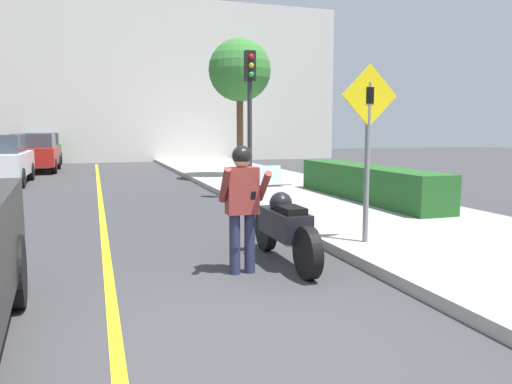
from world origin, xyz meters
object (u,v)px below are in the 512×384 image
at_px(motorcycle, 284,226).
at_px(crossing_sign, 368,137).
at_px(parked_car_green, 45,148).
at_px(traffic_light, 250,96).
at_px(street_tree, 240,71).
at_px(parked_car_red, 35,152).
at_px(person_biker, 242,197).

xyz_separation_m(motorcycle, crossing_sign, (1.41, 0.22, 1.23)).
distance_m(motorcycle, parked_car_green, 24.05).
distance_m(motorcycle, crossing_sign, 1.88).
distance_m(traffic_light, street_tree, 5.31).
xyz_separation_m(parked_car_red, parked_car_green, (-0.13, 6.01, 0.00)).
xyz_separation_m(motorcycle, traffic_light, (1.41, 6.11, 2.20)).
distance_m(motorcycle, traffic_light, 6.64).
relative_size(motorcycle, traffic_light, 0.61).
bearing_deg(crossing_sign, traffic_light, 89.95).
bearing_deg(parked_car_green, crossing_sign, -74.54).
distance_m(person_biker, parked_car_green, 24.22).
xyz_separation_m(crossing_sign, street_tree, (1.20, 10.92, 2.18)).
height_order(motorcycle, parked_car_green, parked_car_green).
bearing_deg(traffic_light, parked_car_red, 119.03).
bearing_deg(parked_car_red, parked_car_green, 91.21).
bearing_deg(parked_car_green, person_biker, -79.68).
relative_size(motorcycle, crossing_sign, 0.85).
relative_size(motorcycle, parked_car_red, 0.53).
xyz_separation_m(traffic_light, parked_car_green, (-6.45, 17.40, -1.86)).
bearing_deg(person_biker, street_tree, 73.94).
relative_size(motorcycle, street_tree, 0.46).
height_order(traffic_light, parked_car_green, traffic_light).
bearing_deg(street_tree, traffic_light, -103.32).
distance_m(crossing_sign, traffic_light, 5.97).
relative_size(crossing_sign, street_tree, 0.54).
height_order(street_tree, parked_car_green, street_tree).
height_order(motorcycle, street_tree, street_tree).
distance_m(parked_car_red, parked_car_green, 6.02).
bearing_deg(motorcycle, parked_car_green, 102.09).
xyz_separation_m(motorcycle, street_tree, (2.60, 11.14, 3.41)).
xyz_separation_m(motorcycle, parked_car_red, (-4.91, 17.50, 0.34)).
distance_m(person_biker, crossing_sign, 2.29).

